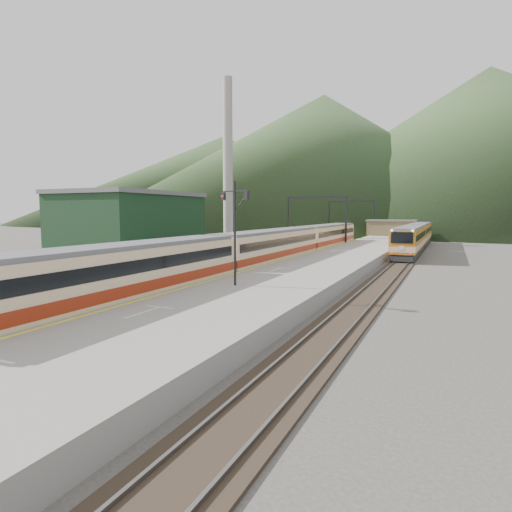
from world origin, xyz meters
The scene contains 19 objects.
track_main centered at (0.00, 40.00, 0.07)m, with size 2.60×200.00×0.23m.
track_far centered at (-5.00, 40.00, 0.07)m, with size 2.60×200.00×0.23m.
track_second centered at (11.50, 40.00, 0.07)m, with size 2.60×200.00×0.23m.
platform centered at (5.60, 38.00, 0.50)m, with size 8.00×100.00×1.00m, color gray.
gantry_near centered at (-2.85, 55.00, 5.59)m, with size 9.55×0.25×8.00m.
gantry_far centered at (-2.85, 80.00, 5.59)m, with size 9.55×0.25×8.00m.
warehouse centered at (-28.00, 42.00, 4.32)m, with size 14.50×20.50×8.60m.
smokestack centered at (-22.00, 62.00, 15.00)m, with size 1.80×1.80×30.00m, color #9E998E.
station_shed centered at (5.60, 78.00, 2.57)m, with size 9.40×4.40×3.10m.
hill_a centered at (-40.00, 190.00, 30.00)m, with size 180.00×180.00×60.00m, color #233F1B.
hill_b centered at (30.00, 230.00, 37.50)m, with size 220.00×220.00×75.00m, color #233F1B.
hill_d centered at (-120.00, 240.00, 27.50)m, with size 200.00×200.00×55.00m, color #233F1B.
main_train centered at (0.00, 30.10, 2.12)m, with size 3.09×63.40×3.78m.
second_train centered at (11.50, 57.08, 1.90)m, with size 2.73×37.20×3.33m.
signal_mast centered at (4.23, 14.15, 4.90)m, with size 2.17×0.60×6.36m.
short_signal_a centered at (-3.09, 5.82, 1.46)m, with size 0.25×0.20×2.27m.
short_signal_b centered at (-3.52, 28.27, 1.46)m, with size 0.26×0.22×2.27m.
short_signal_c centered at (-6.78, 22.09, 1.46)m, with size 0.26×0.22×2.27m.
worker centered at (-4.61, 5.15, 0.85)m, with size 0.62×0.41×1.70m, color #1E1E2F.
Camera 1 is at (16.23, -8.96, 5.45)m, focal length 30.00 mm.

